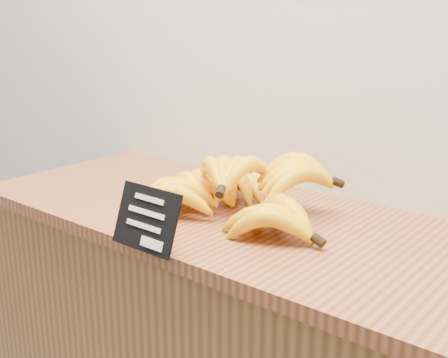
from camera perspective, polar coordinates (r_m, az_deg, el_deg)
counter_top at (r=1.26m, az=1.44°, el=-4.10°), size 1.30×0.54×0.03m
chalkboard_sign at (r=1.06m, az=-7.92°, el=-4.05°), size 0.15×0.05×0.12m
banana_pile at (r=1.25m, az=0.92°, el=-1.11°), size 0.50×0.38×0.13m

